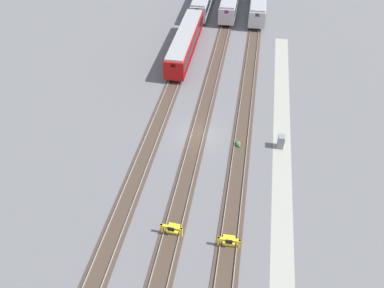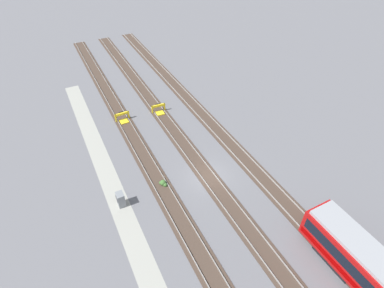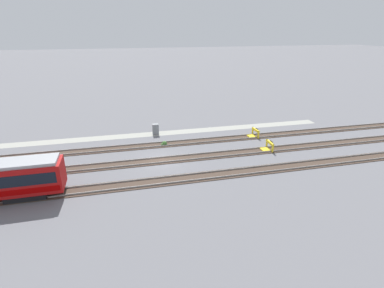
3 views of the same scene
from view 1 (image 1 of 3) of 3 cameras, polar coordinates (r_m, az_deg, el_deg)
name	(u,v)px [view 1 (image 1 of 3)]	position (r m, az deg, el deg)	size (l,w,h in m)	color
ground_plane	(198,134)	(43.90, 0.87, 1.48)	(400.00, 400.00, 0.00)	slate
service_walkway	(282,144)	(43.82, 13.53, 0.00)	(54.00, 2.00, 0.01)	#9E9E93
rail_track_nearest	(241,139)	(43.56, 7.54, 0.75)	(90.00, 2.24, 0.21)	#47382D
rail_track_near_inner	(198,134)	(43.87, 0.87, 1.52)	(90.00, 2.24, 0.21)	#47382D
rail_track_middle	(155,129)	(44.78, -5.61, 2.25)	(90.00, 2.24, 0.21)	#47382D
subway_car_front_row_leftmost	(185,42)	(59.29, -1.02, 15.26)	(18.02, 2.97, 3.70)	#A80F0F
subway_car_front_row_left_inner	(258,1)	(75.62, 10.03, 20.64)	(18.05, 3.17, 3.70)	#ADAFB7
bumper_stop_nearest_track	(229,241)	(33.56, 5.65, -14.48)	(1.36, 2.01, 1.22)	yellow
bumper_stop_near_inner_track	(172,229)	(34.17, -3.03, -12.77)	(1.38, 2.01, 1.22)	yellow
electrical_cabinet	(281,142)	(42.86, 13.39, 0.35)	(0.90, 0.73, 1.60)	gray
weed_clump	(238,144)	(42.59, 7.01, 0.04)	(0.92, 0.70, 0.64)	#427033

